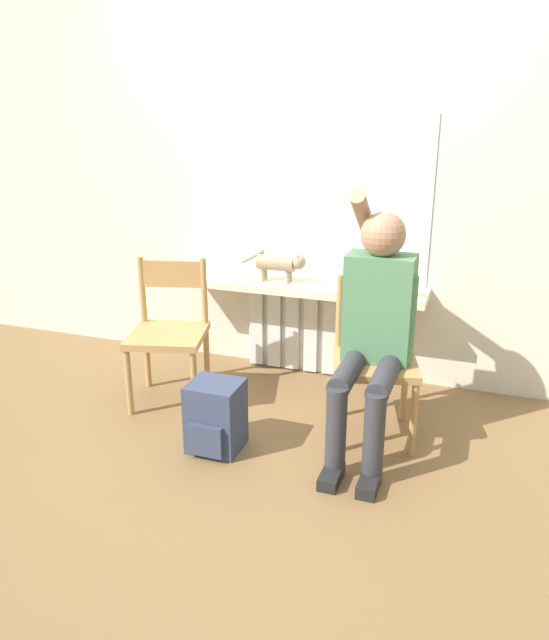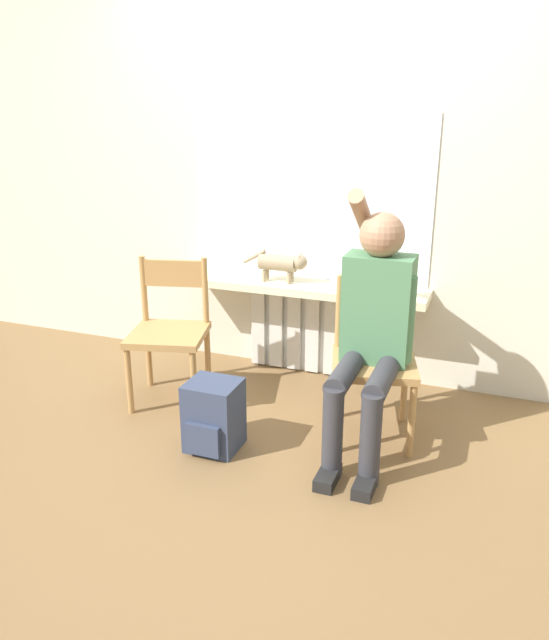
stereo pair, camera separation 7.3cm
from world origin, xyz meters
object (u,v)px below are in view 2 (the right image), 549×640
object	(u,v)px
person	(373,323)
backpack	(213,416)
chair_left	(170,329)
cat	(282,263)
chair_right	(374,358)

from	to	relation	value
person	backpack	xyz separation A→B (m)	(-0.73, -0.33, -0.49)
chair_left	cat	bearing A→B (deg)	32.99
chair_right	backpack	world-z (taller)	chair_right
person	backpack	world-z (taller)	person
chair_left	cat	size ratio (longest dim) A/B	1.96
chair_left	person	world-z (taller)	person
chair_left	chair_right	world-z (taller)	same
cat	backpack	size ratio (longest dim) A/B	1.17
person	backpack	bearing A→B (deg)	-155.81
chair_right	backpack	bearing A→B (deg)	-163.34
person	cat	distance (m)	0.99
backpack	cat	bearing A→B (deg)	89.60
backpack	chair_right	bearing A→B (deg)	31.64
cat	chair_right	bearing A→B (deg)	-37.74
chair_left	backpack	xyz separation A→B (m)	(0.50, -0.44, -0.26)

